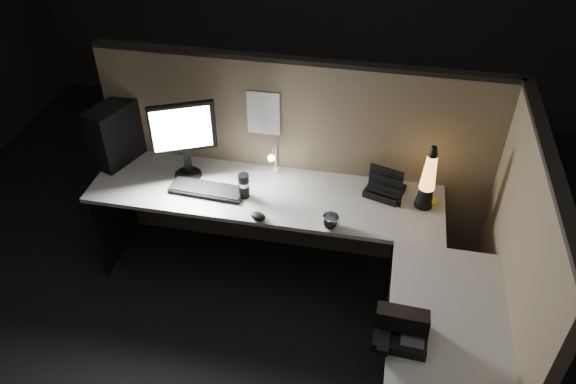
% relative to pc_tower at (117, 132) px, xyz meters
% --- Properties ---
extents(floor, '(6.00, 6.00, 0.00)m').
position_rel_pc_tower_xyz_m(floor, '(1.22, -0.79, -0.94)').
color(floor, black).
rests_on(floor, ground).
extents(room_shell, '(6.00, 6.00, 6.00)m').
position_rel_pc_tower_xyz_m(room_shell, '(1.22, -0.79, 0.68)').
color(room_shell, silver).
rests_on(room_shell, ground).
extents(partition_back, '(2.66, 0.06, 1.50)m').
position_rel_pc_tower_xyz_m(partition_back, '(1.22, 0.14, -0.19)').
color(partition_back, brown).
rests_on(partition_back, ground).
extents(partition_right, '(0.06, 1.66, 1.50)m').
position_rel_pc_tower_xyz_m(partition_right, '(2.55, -0.69, -0.19)').
color(partition_right, brown).
rests_on(partition_right, ground).
extents(desk, '(2.60, 1.60, 0.73)m').
position_rel_pc_tower_xyz_m(desk, '(1.40, -0.54, -0.36)').
color(desk, '#B7B4AC').
rests_on(desk, ground).
extents(pc_tower, '(0.30, 0.44, 0.42)m').
position_rel_pc_tower_xyz_m(pc_tower, '(0.00, 0.00, 0.00)').
color(pc_tower, black).
rests_on(pc_tower, desk).
extents(monitor, '(0.40, 0.21, 0.54)m').
position_rel_pc_tower_xyz_m(monitor, '(0.52, -0.10, 0.12)').
color(monitor, black).
rests_on(monitor, desk).
extents(keyboard, '(0.50, 0.19, 0.02)m').
position_rel_pc_tower_xyz_m(keyboard, '(0.70, -0.25, -0.20)').
color(keyboard, black).
rests_on(keyboard, desk).
extents(mouse, '(0.12, 0.10, 0.04)m').
position_rel_pc_tower_xyz_m(mouse, '(1.09, -0.45, -0.19)').
color(mouse, black).
rests_on(mouse, desk).
extents(clip_lamp, '(0.04, 0.18, 0.23)m').
position_rel_pc_tower_xyz_m(clip_lamp, '(1.09, -0.02, -0.08)').
color(clip_lamp, silver).
rests_on(clip_lamp, desk).
extents(organizer, '(0.28, 0.26, 0.17)m').
position_rel_pc_tower_xyz_m(organizer, '(1.83, -0.04, -0.17)').
color(organizer, black).
rests_on(organizer, desk).
extents(lava_lamp, '(0.12, 0.12, 0.44)m').
position_rel_pc_tower_xyz_m(lava_lamp, '(2.08, -0.12, -0.03)').
color(lava_lamp, black).
rests_on(lava_lamp, desk).
extents(travel_mug, '(0.07, 0.07, 0.17)m').
position_rel_pc_tower_xyz_m(travel_mug, '(0.95, -0.25, -0.13)').
color(travel_mug, black).
rests_on(travel_mug, desk).
extents(steel_mug, '(0.15, 0.15, 0.09)m').
position_rel_pc_tower_xyz_m(steel_mug, '(1.54, -0.44, -0.17)').
color(steel_mug, '#BBBAC2').
rests_on(steel_mug, desk).
extents(figurine, '(0.06, 0.06, 0.06)m').
position_rel_pc_tower_xyz_m(figurine, '(2.14, -0.12, -0.16)').
color(figurine, yellow).
rests_on(figurine, desk).
extents(pinned_paper, '(0.22, 0.00, 0.31)m').
position_rel_pc_tower_xyz_m(pinned_paper, '(1.00, 0.11, 0.20)').
color(pinned_paper, white).
rests_on(pinned_paper, partition_back).
extents(desk_phone, '(0.27, 0.28, 0.15)m').
position_rel_pc_tower_xyz_m(desk_phone, '(1.98, -1.17, -0.15)').
color(desk_phone, black).
rests_on(desk_phone, desk).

